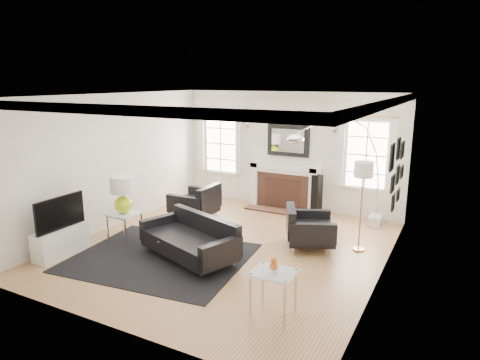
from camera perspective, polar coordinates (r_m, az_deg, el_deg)
The scene contains 25 objects.
floor at distance 8.12m, azimuth -1.66°, elevation -8.96°, with size 6.00×6.00×0.00m, color #9D6642.
back_wall at distance 10.37m, azimuth 6.50°, elevation 3.91°, with size 5.50×0.04×2.80m, color white.
front_wall at distance 5.39m, azimuth -17.72°, elevation -5.42°, with size 5.50×0.04×2.80m, color white.
left_wall at distance 9.34m, azimuth -16.58°, elevation 2.41°, with size 0.04×6.00×2.80m, color white.
right_wall at distance 6.81m, azimuth 18.84°, elevation -1.65°, with size 0.04×6.00×2.80m, color white.
ceiling at distance 7.52m, azimuth -1.80°, elevation 11.20°, with size 5.50×6.00×0.02m, color white.
crown_molding at distance 7.52m, azimuth -1.80°, elevation 10.75°, with size 5.50×6.00×0.12m, color white.
fireplace at distance 10.35m, azimuth 5.95°, elevation -0.95°, with size 1.70×0.69×1.11m.
mantel_mirror at distance 10.29m, azimuth 6.44°, elevation 5.24°, with size 1.05×0.07×0.75m.
window_left at distance 11.11m, azimuth -2.54°, elevation 4.91°, with size 1.24×0.15×1.62m.
window_right at distance 9.80m, azimuth 16.52°, elevation 3.25°, with size 1.24×0.15×1.62m.
gallery_wall at distance 8.04m, azimuth 20.20°, elevation 1.42°, with size 0.04×1.73×1.29m.
tv_unit at distance 8.30m, azimuth -22.77°, elevation -7.12°, with size 0.35×1.00×1.09m.
area_rug at distance 7.80m, azimuth -10.54°, elevation -10.11°, with size 2.95×2.46×0.01m, color black.
sofa at distance 7.58m, azimuth -6.44°, elevation -8.00°, with size 2.04×1.41×0.61m.
armchair_left at distance 9.63m, azimuth -5.72°, elevation -3.11°, with size 0.89×0.98×0.66m.
armchair_right at distance 8.09m, azimuth 8.95°, elevation -6.50°, with size 1.14×1.20×0.64m.
coffee_table at distance 7.63m, azimuth -6.61°, elevation -7.86°, with size 0.81×0.81×0.36m.
side_table_left at distance 8.52m, azimuth -15.19°, elevation -4.95°, with size 0.53×0.53×0.58m.
nesting_table at distance 5.78m, azimuth 4.49°, elevation -13.18°, with size 0.56×0.47×0.62m.
gourd_lamp at distance 8.38m, azimuth -15.40°, elevation -1.58°, with size 0.45×0.45×0.71m.
orange_vase at distance 5.69m, azimuth 4.53°, elevation -11.19°, with size 0.11×0.11×0.18m.
arc_floor_lamp at distance 8.98m, azimuth 12.95°, elevation 1.72°, with size 1.73×1.60×2.45m.
stick_floor_lamp at distance 7.87m, azimuth 16.13°, elevation 0.75°, with size 0.34×0.34×1.66m.
speaker_tower at distance 9.96m, azimuth 10.19°, elevation -2.03°, with size 0.19×0.19×0.96m, color black.
Camera 1 is at (3.72, -6.53, 3.07)m, focal length 32.00 mm.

